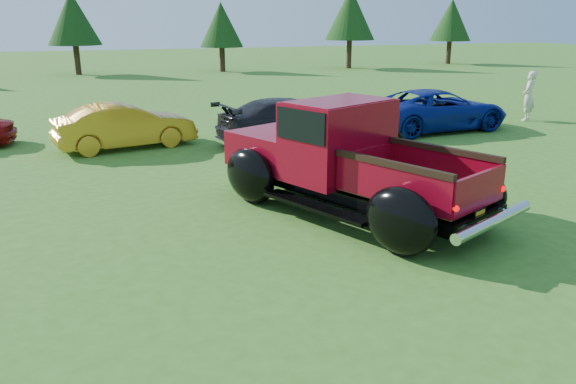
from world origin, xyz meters
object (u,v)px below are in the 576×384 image
Objects in this scene: show_car_yellow at (125,126)px; show_car_blue at (437,110)px; tree_mid_left at (73,18)px; tree_mid_right at (221,25)px; tree_east at (350,14)px; tree_far_east at (451,20)px; spectator at (529,96)px; show_car_grey at (292,120)px; pickup_truck at (338,158)px.

show_car_yellow is 9.46m from show_car_blue.
tree_mid_right is (9.00, -1.00, -0.41)m from tree_mid_left.
show_car_blue is at bearing -85.98° from tree_mid_right.
tree_far_east is (9.00, 1.00, -0.41)m from tree_east.
tree_far_east is 28.11m from show_car_blue.
tree_far_east is at bearing -157.09° from spectator.
show_car_yellow is 2.18× the size of spectator.
tree_far_east reaches higher than tree_mid_right.
show_car_grey is (5.63, -23.31, -2.76)m from tree_mid_left.
tree_far_east is (18.00, 0.50, 0.27)m from tree_mid_right.
spectator is (8.87, 0.55, 0.22)m from show_car_grey.
tree_mid_right reaches higher than show_car_grey.
show_car_yellow is at bearing -87.16° from tree_mid_left.
show_car_grey is 0.94× the size of show_car_blue.
show_car_blue is (-7.44, -21.65, -3.02)m from tree_east.
pickup_truck is at bearing -128.37° from tree_far_east.
show_car_yellow is at bearing 93.16° from pickup_truck.
tree_far_east is at bearing -60.55° from show_car_yellow.
tree_mid_right is 28.48m from pickup_truck.
show_car_grey is at bearing 88.66° from show_car_blue.
show_car_blue is 2.72× the size of spectator.
tree_mid_left is 0.93× the size of tree_east.
pickup_truck is at bearing -81.38° from tree_mid_left.
tree_far_east reaches higher than show_car_grey.
tree_mid_right is 0.92× the size of tree_far_east.
tree_east reaches higher than pickup_truck.
show_car_grey is 8.89m from spectator.
show_car_grey reaches higher than show_car_yellow.
pickup_truck is (-4.60, -28.04, -2.02)m from tree_mid_right.
spectator is (3.94, 0.39, 0.21)m from show_car_blue.
pickup_truck is 7.34m from show_car_yellow.
tree_mid_left is 1.16× the size of show_car_grey.
tree_east is at bearing 40.24° from pickup_truck.
tree_far_east reaches higher than show_car_blue.
tree_east is 25.26m from show_car_grey.
tree_east reaches higher than spectator.
tree_mid_right reaches higher than pickup_truck.
spectator is (10.10, 6.27, -0.11)m from pickup_truck.
show_car_grey is (-21.37, -22.81, -2.62)m from tree_far_east.
show_car_blue is (4.93, 0.16, 0.01)m from show_car_grey.
tree_mid_left is at bearing 175.24° from tree_east.
show_car_grey is at bearing -34.25° from spectator.
show_car_grey is at bearing -76.43° from tree_mid_left.
tree_east is at bearing -3.18° from tree_mid_right.
tree_far_east is at bearing 6.34° from tree_east.
tree_mid_left is at bearing -8.05° from show_car_yellow.
tree_mid_right is at bearing -17.91° from show_car_grey.
show_car_blue is at bearing -65.49° from tree_mid_left.
pickup_truck is 1.25× the size of show_car_blue.
spectator is at bearing 8.37° from pickup_truck.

